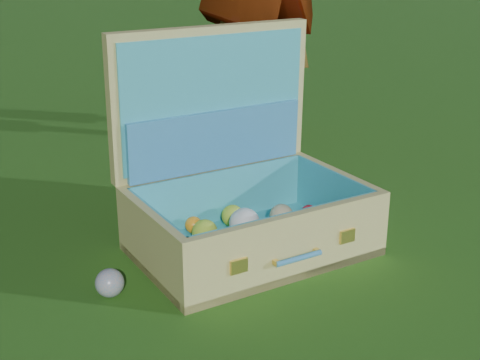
% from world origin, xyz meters
% --- Properties ---
extents(ground, '(60.00, 60.00, 0.00)m').
position_xyz_m(ground, '(0.00, 0.00, 0.00)').
color(ground, '#215114').
rests_on(ground, ground).
extents(stray_ball, '(0.07, 0.07, 0.07)m').
position_xyz_m(stray_ball, '(-0.47, -0.15, 0.03)').
color(stray_ball, '#4785B8').
rests_on(stray_ball, ground).
extents(suitcase, '(0.64, 0.50, 0.57)m').
position_xyz_m(suitcase, '(-0.09, 0.00, 0.16)').
color(suitcase, tan).
rests_on(suitcase, ground).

